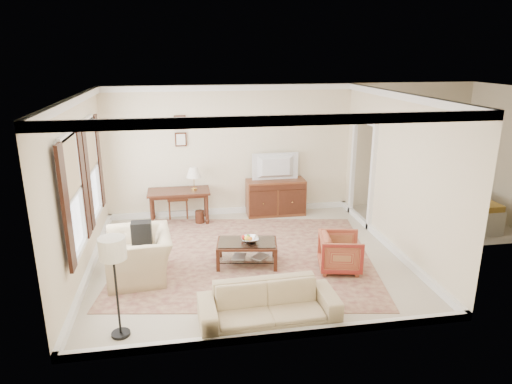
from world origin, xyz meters
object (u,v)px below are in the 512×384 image
object	(u,v)px
tv	(276,159)
club_armchair	(139,248)
writing_desk	(179,195)
striped_armchair	(340,251)
coffee_table	(247,247)
sideboard	(276,197)
sofa	(269,299)

from	to	relation	value
tv	club_armchair	world-z (taller)	tv
writing_desk	striped_armchair	world-z (taller)	writing_desk
writing_desk	coffee_table	size ratio (longest dim) A/B	1.18
coffee_table	club_armchair	xyz separation A→B (m)	(-1.80, -0.15, 0.18)
striped_armchair	writing_desk	bearing A→B (deg)	55.96
sideboard	coffee_table	world-z (taller)	sideboard
tv	sofa	distance (m)	4.49
sideboard	coffee_table	bearing A→B (deg)	-112.69
tv	sofa	bearing A→B (deg)	76.69
writing_desk	sofa	distance (m)	4.31
sofa	striped_armchair	bearing A→B (deg)	40.28
tv	coffee_table	distance (m)	2.83
coffee_table	striped_armchair	xyz separation A→B (m)	(1.53, -0.46, 0.02)
sideboard	coffee_table	size ratio (longest dim) A/B	1.18
tv	striped_armchair	bearing A→B (deg)	99.70
striped_armchair	sideboard	bearing A→B (deg)	21.89
writing_desk	club_armchair	world-z (taller)	club_armchair
coffee_table	tv	bearing A→B (deg)	67.14
writing_desk	sofa	xyz separation A→B (m)	(1.15, -4.14, -0.24)
tv	club_armchair	size ratio (longest dim) A/B	0.85
coffee_table	sofa	distance (m)	1.82
striped_armchair	sofa	bearing A→B (deg)	144.42
club_armchair	tv	bearing A→B (deg)	126.92
striped_armchair	sofa	distance (m)	2.03
tv	coffee_table	size ratio (longest dim) A/B	0.89
coffee_table	club_armchair	world-z (taller)	club_armchair
sideboard	sofa	bearing A→B (deg)	-103.25
writing_desk	sofa	size ratio (longest dim) A/B	0.70
sofa	coffee_table	bearing A→B (deg)	88.78
coffee_table	striped_armchair	world-z (taller)	striped_armchair
tv	coffee_table	xyz separation A→B (m)	(-1.03, -2.45, -0.97)
sideboard	club_armchair	world-z (taller)	club_armchair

